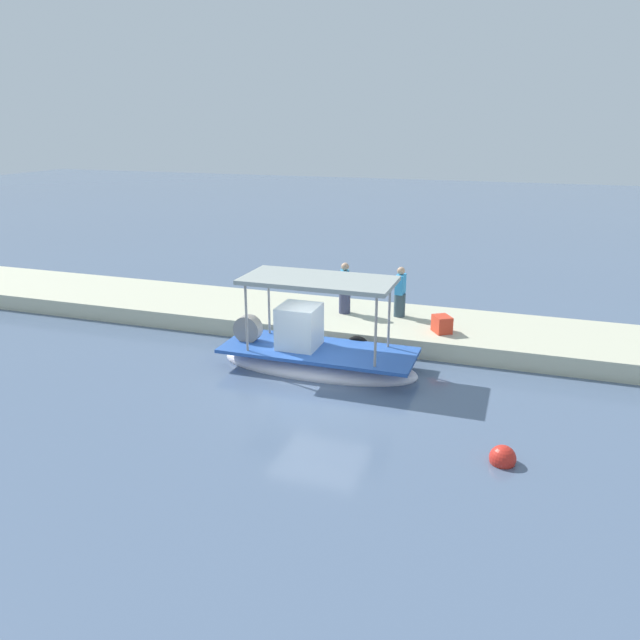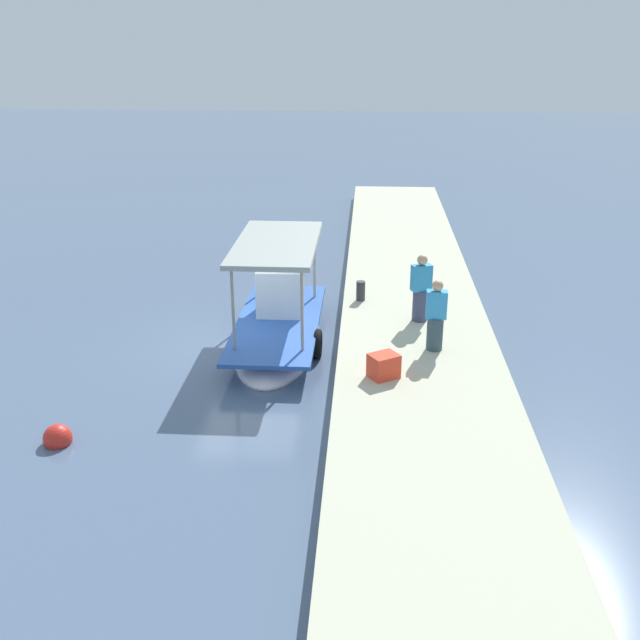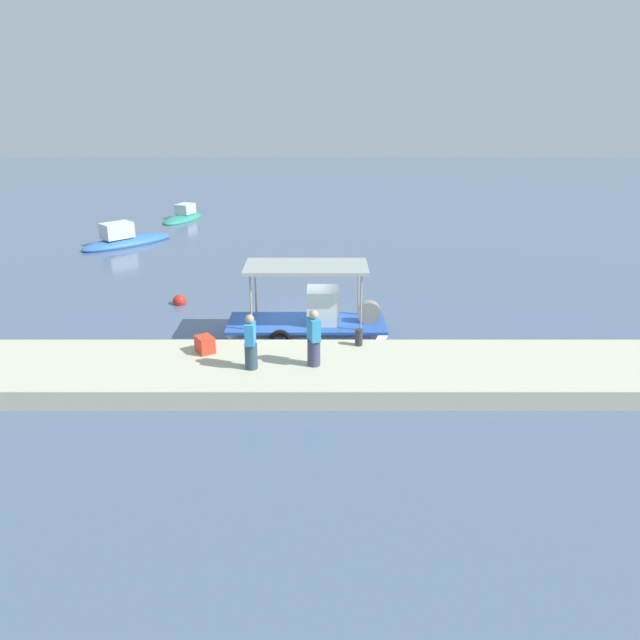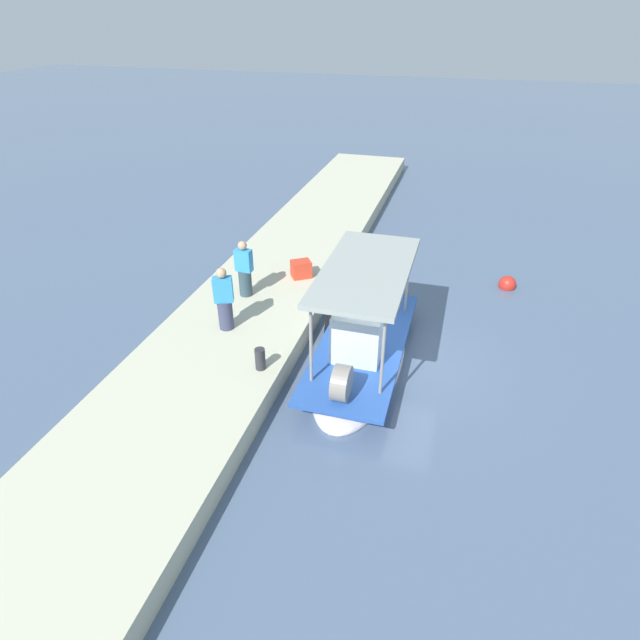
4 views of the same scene
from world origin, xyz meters
TOP-DOWN VIEW (x-y plane):
  - ground_plane at (0.00, 0.00)m, footprint 120.00×120.00m
  - dock_quay at (0.00, -4.22)m, footprint 36.00×3.71m
  - main_fishing_boat at (0.44, -0.79)m, footprint 5.70×2.18m
  - fisherman_near_bollard at (-1.18, -4.55)m, footprint 0.39×0.48m
  - fisherman_by_crate at (0.63, -4.33)m, footprint 0.49×0.55m
  - mooring_bollard at (2.04, -2.83)m, footprint 0.24×0.24m
  - cargo_crate at (-2.73, -3.38)m, footprint 0.71×0.74m
  - marker_buoy at (-4.88, 2.83)m, footprint 0.55×0.55m

SIDE VIEW (x-z plane):
  - ground_plane at x=0.00m, z-range 0.00..0.00m
  - marker_buoy at x=-4.88m, z-range -0.17..0.39m
  - dock_quay at x=0.00m, z-range 0.00..0.56m
  - main_fishing_boat at x=0.44m, z-range -1.06..1.91m
  - cargo_crate at x=-2.73m, z-range 0.56..1.08m
  - mooring_bollard at x=2.04m, z-range 0.56..1.10m
  - fisherman_near_bollard at x=-1.18m, z-range 0.49..2.14m
  - fisherman_by_crate at x=0.63m, z-range 0.49..2.20m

